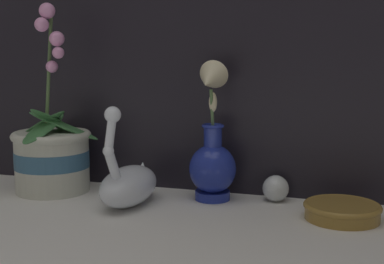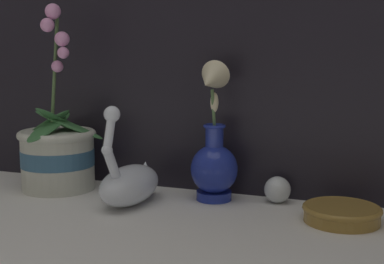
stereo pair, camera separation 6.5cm
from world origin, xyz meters
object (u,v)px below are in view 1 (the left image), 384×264
Objects in this scene: swan_figurine at (129,183)px; glass_sphere at (276,188)px; orchid_potted_plant at (52,153)px; blue_vase at (212,154)px; amber_dish at (342,210)px.

swan_figurine is 0.33m from glass_sphere.
orchid_potted_plant is 7.49× the size of glass_sphere.
blue_vase reaches higher than amber_dish.
swan_figurine is 0.45m from amber_dish.
blue_vase is (0.16, 0.09, 0.06)m from swan_figurine.
amber_dish is (0.67, -0.02, -0.07)m from orchid_potted_plant.
swan_figurine is at bearing -150.98° from blue_vase.
glass_sphere reaches higher than amber_dish.
amber_dish is at bearing -31.76° from glass_sphere.
swan_figurine reaches higher than glass_sphere.
glass_sphere is 0.17m from amber_dish.
swan_figurine is at bearing -157.93° from glass_sphere.
swan_figurine is at bearing -175.95° from amber_dish.
blue_vase is 2.04× the size of amber_dish.
glass_sphere is at bearing 7.32° from orchid_potted_plant.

